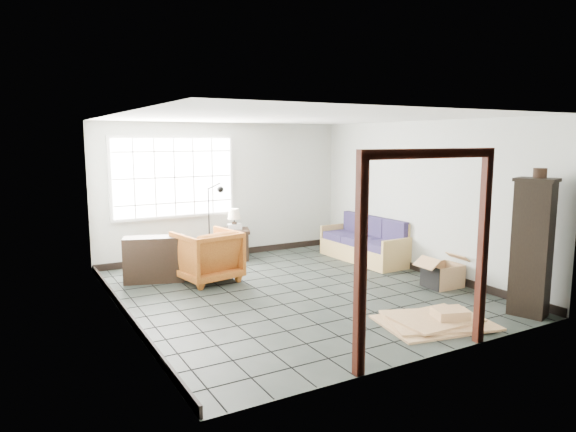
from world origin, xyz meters
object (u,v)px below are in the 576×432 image
futon_sofa (366,245)px  side_table (235,235)px  armchair (207,253)px  tall_shelf (532,246)px

futon_sofa → side_table: size_ratio=2.79×
armchair → futon_sofa: bearing=167.9°
futon_sofa → armchair: armchair is taller
armchair → tall_shelf: (3.10, -3.61, 0.45)m
side_table → futon_sofa: bearing=-31.2°
futon_sofa → armchair: size_ratio=2.05×
side_table → tall_shelf: size_ratio=0.38×
futon_sofa → tall_shelf: 3.56m
futon_sofa → side_table: (-2.14, 1.30, 0.18)m
futon_sofa → side_table: futon_sofa is taller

